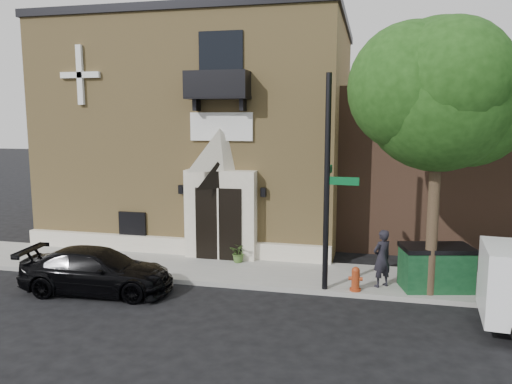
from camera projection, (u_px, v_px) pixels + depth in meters
The scene contains 10 objects.
ground at pixel (226, 288), 15.40m from camera, with size 120.00×120.00×0.00m, color black.
sidewalk at pixel (268, 273), 16.61m from camera, with size 42.00×3.00×0.15m, color gray.
church at pixel (212, 130), 23.05m from camera, with size 12.20×11.01×9.30m.
street_tree_left at pixel (441, 93), 13.52m from camera, with size 4.97×4.38×7.77m.
black_sedan at pixel (97, 271), 14.97m from camera, with size 1.86×4.58×1.33m, color black.
street_sign at pixel (328, 183), 14.44m from camera, with size 1.00×1.00×6.32m.
fire_hydrant at pixel (356, 279), 14.68m from camera, with size 0.41×0.33×0.73m.
dumpster at pixel (436, 267), 14.79m from camera, with size 2.23×1.57×1.32m.
planter at pixel (239, 253), 17.59m from camera, with size 0.62×0.54×0.69m, color #47692D.
pedestrian_near at pixel (382, 258), 14.97m from camera, with size 0.64×0.42×1.76m, color black.
Camera 1 is at (4.25, -14.20, 5.20)m, focal length 35.00 mm.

